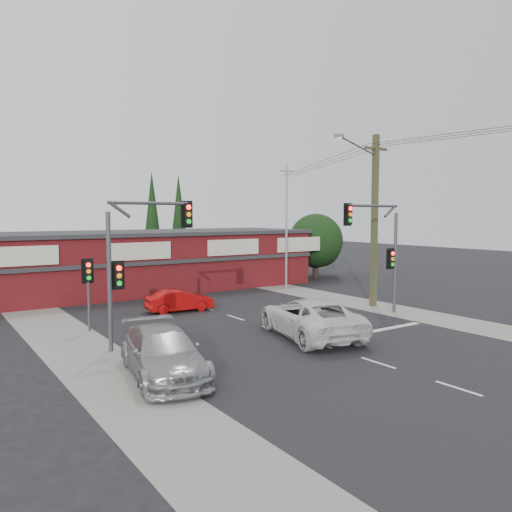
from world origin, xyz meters
TOP-DOWN VIEW (x-y plane):
  - ground at (0.00, 0.00)m, footprint 120.00×120.00m
  - road_strip at (0.00, 5.00)m, footprint 14.00×70.00m
  - verge_left at (-8.50, 5.00)m, footprint 3.00×70.00m
  - verge_right at (8.50, 5.00)m, footprint 3.00×70.00m
  - stop_line at (3.50, -1.50)m, footprint 6.50×0.35m
  - white_suv at (0.57, -0.56)m, footprint 4.29×6.72m
  - silver_suv at (-7.03, -1.97)m, footprint 3.20×5.79m
  - red_sedan at (-1.66, 7.97)m, footprint 3.85×1.65m
  - lane_dashes at (0.00, -5.03)m, footprint 0.12×27.55m
  - shop_building at (-0.99, 16.99)m, footprint 27.30×8.40m
  - tree_cluster at (14.69, 15.44)m, footprint 5.90×5.10m
  - conifer_near at (3.50, 24.00)m, footprint 1.80×1.80m
  - conifer_far at (7.00, 26.00)m, footprint 1.80×1.80m
  - traffic_mast_left at (-6.43, 2.00)m, footprint 3.77×0.27m
  - traffic_mast_right at (6.86, 1.00)m, footprint 3.96×0.27m
  - pedestal_signal at (-7.20, 6.01)m, footprint 0.55×0.27m
  - utility_pole at (8.36, 2.99)m, footprint 4.38×0.59m
  - steel_pole at (9.00, 12.00)m, footprint 1.20×0.16m
  - power_lines at (8.47, -2.47)m, footprint 2.01×29.00m

SIDE VIEW (x-z plane):
  - ground at x=0.00m, z-range 0.00..0.00m
  - road_strip at x=0.00m, z-range 0.00..0.01m
  - verge_left at x=-8.50m, z-range 0.00..0.02m
  - verge_right at x=8.50m, z-range 0.00..0.02m
  - stop_line at x=3.50m, z-range 0.01..0.02m
  - lane_dashes at x=0.00m, z-range 0.01..0.02m
  - red_sedan at x=-1.66m, z-range 0.00..1.23m
  - silver_suv at x=-7.03m, z-range 0.00..1.59m
  - white_suv at x=0.57m, z-range 0.00..1.73m
  - shop_building at x=-0.99m, z-range 0.02..4.25m
  - pedestal_signal at x=-7.20m, z-range 0.72..4.09m
  - tree_cluster at x=14.69m, z-range 0.15..5.65m
  - traffic_mast_left at x=-6.43m, z-range 0.94..6.92m
  - traffic_mast_right at x=6.86m, z-range 0.96..6.93m
  - steel_pole at x=9.00m, z-range 0.20..9.20m
  - utility_pole at x=8.36m, z-range 0.40..10.40m
  - conifer_near at x=3.50m, z-range 0.85..10.10m
  - conifer_far at x=7.00m, z-range 0.85..10.10m
  - power_lines at x=8.47m, z-range 8.43..9.65m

